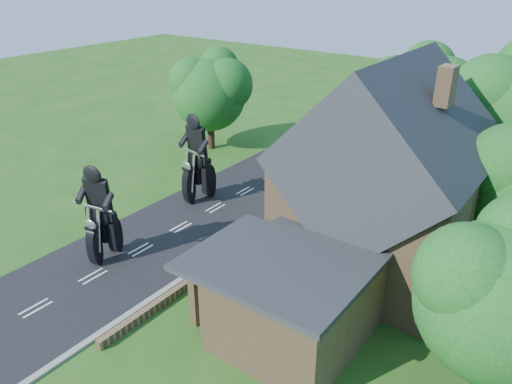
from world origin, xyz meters
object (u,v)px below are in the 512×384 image
Objects in this scene: motorcycle_lead at (105,245)px; motorcycle_follow at (199,188)px; house at (385,185)px; garden_wall at (263,232)px; annex at (293,299)px.

motorcycle_lead is 7.89m from motorcycle_follow.
motorcycle_lead is at bearing -146.23° from house.
motorcycle_lead is at bearing 105.42° from motorcycle_follow.
garden_wall is 3.12× the size of annex.
garden_wall is 7.52m from house.
motorcycle_follow is at bearing 167.35° from garden_wall.
motorcycle_follow is at bearing -94.33° from motorcycle_lead.
house is at bearing -171.65° from motorcycle_follow.
garden_wall is 13.37× the size of motorcycle_lead.
house is 7.30m from annex.
house reaches higher than annex.
garden_wall is at bearing -137.76° from motorcycle_lead.
motorcycle_lead is (-11.27, -7.54, -3.58)m from house.
annex reaches higher than garden_wall.
annex is (-0.62, -6.80, -2.58)m from house.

